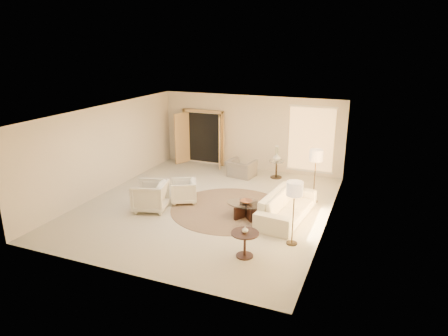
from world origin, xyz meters
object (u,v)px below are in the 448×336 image
at_px(floor_lamp_far, 295,192).
at_px(floor_lamp_near, 316,158).
at_px(bowl, 246,202).
at_px(side_table, 276,167).
at_px(accent_chair, 241,166).
at_px(armchair_right, 150,195).
at_px(side_vase, 277,157).
at_px(sofa, 287,206).
at_px(end_vase, 245,230).
at_px(armchair_left, 184,190).
at_px(coffee_table, 246,208).
at_px(end_table, 245,240).

bearing_deg(floor_lamp_far, floor_lamp_near, 90.00).
xyz_separation_m(floor_lamp_near, bowl, (-1.54, -1.81, -0.95)).
bearing_deg(side_table, floor_lamp_near, -47.62).
distance_m(accent_chair, floor_lamp_near, 3.34).
height_order(armchair_right, bowl, armchair_right).
xyz_separation_m(floor_lamp_far, side_vase, (-1.65, 4.68, -0.59)).
bearing_deg(accent_chair, side_vase, -153.69).
distance_m(sofa, side_table, 3.48).
bearing_deg(side_table, side_vase, 0.00).
xyz_separation_m(sofa, side_vase, (-1.18, 3.27, 0.40)).
bearing_deg(floor_lamp_near, accent_chair, 153.20).
bearing_deg(end_vase, armchair_left, 139.58).
bearing_deg(armchair_right, side_table, 133.12).
relative_size(sofa, coffee_table, 2.04).
xyz_separation_m(sofa, floor_lamp_far, (0.47, -1.41, 0.98)).
xyz_separation_m(armchair_left, side_table, (2.01, 3.29, -0.00)).
distance_m(accent_chair, side_table, 1.26).
distance_m(armchair_right, floor_lamp_near, 4.97).
relative_size(end_vase, side_vase, 0.56).
bearing_deg(armchair_right, bowl, 87.02).
bearing_deg(bowl, sofa, 17.77).
height_order(sofa, floor_lamp_far, floor_lamp_far).
bearing_deg(side_vase, end_table, -82.10).
bearing_deg(armchair_right, end_table, 51.54).
distance_m(end_vase, side_vase, 5.73).
height_order(sofa, end_vase, end_vase).
relative_size(side_table, floor_lamp_near, 0.38).
distance_m(sofa, end_table, 2.43).
xyz_separation_m(sofa, armchair_left, (-3.18, -0.02, 0.02)).
bearing_deg(end_table, armchair_right, 156.46).
height_order(armchair_left, armchair_right, armchair_right).
bearing_deg(side_vase, accent_chair, -163.12).
distance_m(accent_chair, bowl, 3.50).
bearing_deg(bowl, floor_lamp_near, 49.64).
distance_m(armchair_left, side_vase, 3.87).
bearing_deg(armchair_right, side_vase, 133.12).
bearing_deg(end_table, floor_lamp_near, 77.46).
relative_size(armchair_right, bowl, 2.86).
relative_size(floor_lamp_near, floor_lamp_far, 1.04).
xyz_separation_m(accent_chair, floor_lamp_far, (2.85, -4.32, 0.94)).
height_order(armchair_right, side_vase, armchair_right).
distance_m(armchair_left, accent_chair, 3.04).
height_order(coffee_table, end_table, end_table).
relative_size(floor_lamp_far, end_vase, 10.37).
bearing_deg(end_table, end_vase, 0.00).
bearing_deg(side_table, floor_lamp_far, -70.63).
height_order(end_table, side_vase, side_vase).
distance_m(sofa, coffee_table, 1.13).
xyz_separation_m(end_table, end_vase, (0.00, 0.00, 0.26)).
distance_m(floor_lamp_near, floor_lamp_far, 2.88).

